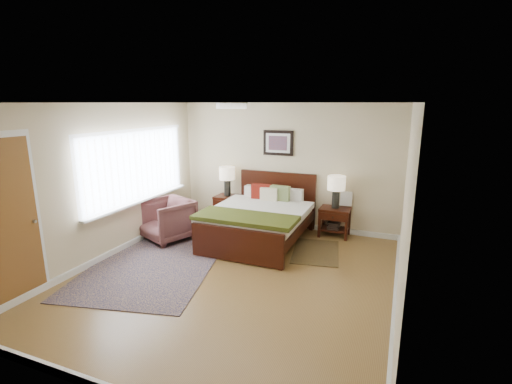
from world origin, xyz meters
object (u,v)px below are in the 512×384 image
nightstand_left (227,202)px  armchair (167,220)px  rug_persian (153,265)px  lamp_left (227,176)px  lamp_right (336,186)px  nightstand_right (335,219)px  bed (260,214)px

nightstand_left → armchair: (-0.59, -1.32, -0.08)m
armchair → rug_persian: (0.45, -1.06, -0.38)m
lamp_left → lamp_right: (2.27, 0.00, -0.03)m
nightstand_right → armchair: size_ratio=0.67×
nightstand_left → lamp_left: 0.55m
rug_persian → armchair: bearing=100.2°
bed → lamp_left: lamp_left is taller
rug_persian → bed: bearing=41.0°
bed → nightstand_right: (1.22, 0.78, -0.17)m
armchair → nightstand_right: bearing=47.9°
nightstand_right → lamp_left: (-2.27, 0.01, 0.67)m
nightstand_right → lamp_right: (-0.00, 0.01, 0.64)m
nightstand_left → lamp_right: size_ratio=0.96×
nightstand_right → rug_persian: (-2.41, -2.39, -0.34)m
bed → nightstand_right: size_ratio=3.67×
bed → armchair: bed is taller
nightstand_right → armchair: (-2.86, -1.33, 0.04)m
nightstand_right → rug_persian: 3.41m
nightstand_left → armchair: size_ratio=0.70×
bed → nightstand_right: 1.46m
nightstand_left → armchair: bearing=-114.1°
nightstand_left → rug_persian: nightstand_left is taller
rug_persian → nightstand_right: bearing=32.0°
lamp_left → armchair: lamp_left is taller
nightstand_right → lamp_right: size_ratio=0.92×
lamp_left → lamp_right: 2.27m
lamp_left → lamp_right: size_ratio=1.00×
lamp_right → rug_persian: (-2.41, -2.41, -0.98)m
lamp_left → nightstand_left: bearing=-90.0°
lamp_right → armchair: (-2.86, -1.34, -0.60)m
bed → lamp_left: size_ratio=3.39×
lamp_left → lamp_right: bearing=0.0°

